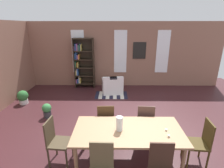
{
  "coord_description": "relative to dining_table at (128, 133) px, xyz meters",
  "views": [
    {
      "loc": [
        -0.27,
        -3.37,
        2.65
      ],
      "look_at": [
        -0.34,
        1.7,
        0.91
      ],
      "focal_mm": 27.44,
      "sensor_mm": 36.0,
      "label": 1
    }
  ],
  "objects": [
    {
      "name": "ground_plane",
      "position": [
        -0.0,
        0.56,
        -0.68
      ],
      "size": [
        10.85,
        10.85,
        0.0
      ],
      "primitive_type": "plane",
      "color": "#3C1C1F"
    },
    {
      "name": "back_wall_brick",
      "position": [
        -0.0,
        4.79,
        0.73
      ],
      "size": [
        8.9,
        0.12,
        2.82
      ],
      "primitive_type": "cube",
      "color": "#916250",
      "rests_on": "ground"
    },
    {
      "name": "window_pane_0",
      "position": [
        -1.84,
        4.72,
        0.87
      ],
      "size": [
        0.55,
        0.02,
        1.83
      ],
      "primitive_type": "cube",
      "color": "white"
    },
    {
      "name": "window_pane_1",
      "position": [
        -0.0,
        4.72,
        0.87
      ],
      "size": [
        0.55,
        0.02,
        1.83
      ],
      "primitive_type": "cube",
      "color": "white"
    },
    {
      "name": "window_pane_2",
      "position": [
        1.84,
        4.72,
        0.87
      ],
      "size": [
        0.55,
        0.02,
        1.83
      ],
      "primitive_type": "cube",
      "color": "white"
    },
    {
      "name": "dining_table",
      "position": [
        0.0,
        0.0,
        0.0
      ],
      "size": [
        2.08,
        1.01,
        0.76
      ],
      "color": "#9D7552",
      "rests_on": "ground"
    },
    {
      "name": "vase_on_table",
      "position": [
        -0.17,
        -0.0,
        0.21
      ],
      "size": [
        0.13,
        0.13,
        0.28
      ],
      "primitive_type": "cylinder",
      "color": "silver",
      "rests_on": "dining_table"
    },
    {
      "name": "tealight_candle_0",
      "position": [
        0.71,
        -0.21,
        0.1
      ],
      "size": [
        0.04,
        0.04,
        0.04
      ],
      "primitive_type": "cylinder",
      "color": "silver",
      "rests_on": "dining_table"
    },
    {
      "name": "tealight_candle_1",
      "position": [
        0.72,
        -0.01,
        0.09
      ],
      "size": [
        0.04,
        0.04,
        0.04
      ],
      "primitive_type": "cylinder",
      "color": "silver",
      "rests_on": "dining_table"
    },
    {
      "name": "dining_chair_head_right",
      "position": [
        1.41,
        -0.01,
        -0.17
      ],
      "size": [
        0.43,
        0.43,
        0.95
      ],
      "color": "#403213",
      "rests_on": "ground"
    },
    {
      "name": "dining_chair_far_right",
      "position": [
        0.46,
        0.73,
        -0.17
      ],
      "size": [
        0.43,
        0.43,
        0.95
      ],
      "color": "#4A322B",
      "rests_on": "ground"
    },
    {
      "name": "dining_chair_head_left",
      "position": [
        -1.41,
        0.01,
        -0.17
      ],
      "size": [
        0.43,
        0.43,
        0.95
      ],
      "color": "#443825",
      "rests_on": "ground"
    },
    {
      "name": "dining_chair_far_left",
      "position": [
        -0.46,
        0.73,
        -0.17
      ],
      "size": [
        0.42,
        0.42,
        0.95
      ],
      "color": "#3E2916",
      "rests_on": "ground"
    },
    {
      "name": "bookshelf_tall",
      "position": [
        -1.65,
        4.54,
        0.42
      ],
      "size": [
        0.87,
        0.33,
        2.15
      ],
      "color": "#2D2319",
      "rests_on": "ground"
    },
    {
      "name": "armchair_white",
      "position": [
        -0.34,
        3.84,
        -0.41
      ],
      "size": [
        0.91,
        0.91,
        0.75
      ],
      "color": "white",
      "rests_on": "ground"
    },
    {
      "name": "potted_plant_by_shelf",
      "position": [
        -3.5,
        2.73,
        -0.43
      ],
      "size": [
        0.37,
        0.37,
        0.49
      ],
      "color": "silver",
      "rests_on": "ground"
    },
    {
      "name": "potted_plant_corner",
      "position": [
        -2.3,
        1.78,
        -0.45
      ],
      "size": [
        0.27,
        0.27,
        0.44
      ],
      "color": "#333338",
      "rests_on": "ground"
    },
    {
      "name": "striped_rug",
      "position": [
        -0.38,
        3.54,
        -0.68
      ],
      "size": [
        1.28,
        0.8,
        0.01
      ],
      "color": "#1E1E33",
      "rests_on": "ground"
    },
    {
      "name": "framed_picture",
      "position": [
        0.83,
        4.72,
        0.93
      ],
      "size": [
        0.56,
        0.03,
        0.72
      ],
      "primitive_type": "cube",
      "color": "black"
    }
  ]
}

